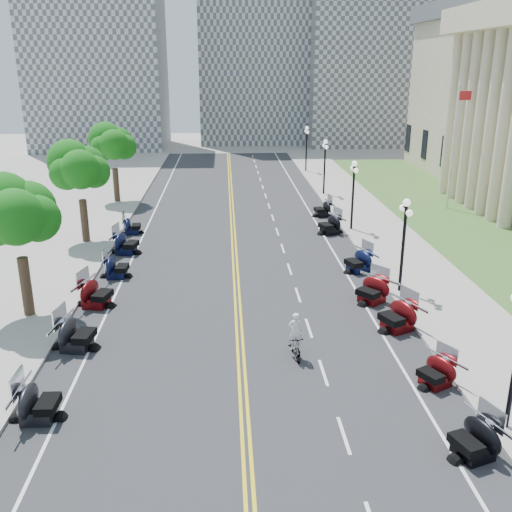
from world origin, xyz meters
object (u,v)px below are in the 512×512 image
object	(u,v)px
bicycle	(295,346)
cyclist_rider	(296,316)
motorcycle_n_3	(475,437)
flagpole	(453,149)

from	to	relation	value
bicycle	cyclist_rider	xyz separation A→B (m)	(0.00, 0.00, 1.35)
motorcycle_n_3	bicycle	size ratio (longest dim) A/B	1.12
flagpole	motorcycle_n_3	xyz separation A→B (m)	(-11.04, -31.25, -4.32)
flagpole	bicycle	bearing A→B (deg)	-122.58
flagpole	motorcycle_n_3	distance (m)	33.42
motorcycle_n_3	cyclist_rider	distance (m)	8.17
flagpole	cyclist_rider	xyz separation A→B (m)	(-15.78, -24.69, -3.13)
flagpole	cyclist_rider	distance (m)	29.47
motorcycle_n_3	flagpole	bearing A→B (deg)	141.30
flagpole	cyclist_rider	world-z (taller)	flagpole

